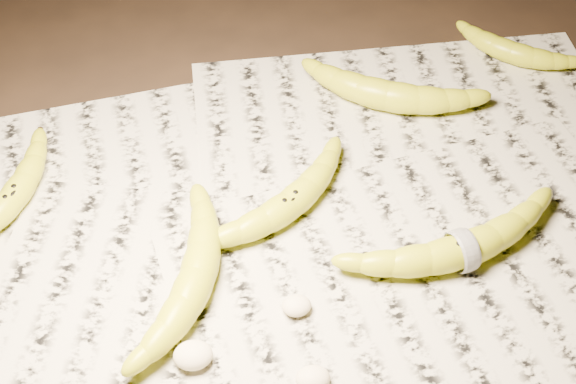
{
  "coord_description": "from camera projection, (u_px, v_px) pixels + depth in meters",
  "views": [
    {
      "loc": [
        -0.1,
        -0.58,
        0.73
      ],
      "look_at": [
        -0.02,
        0.01,
        0.05
      ],
      "focal_mm": 50.0,
      "sensor_mm": 36.0,
      "label": 1
    }
  ],
  "objects": [
    {
      "name": "flesh_chunk_b",
      "position": [
        313.0,
        377.0,
        0.79
      ],
      "size": [
        0.03,
        0.03,
        0.02
      ],
      "primitive_type": "ellipsoid",
      "color": "#F3E3BC",
      "rests_on": "newspaper_patch"
    },
    {
      "name": "flesh_chunk_a",
      "position": [
        193.0,
        353.0,
        0.8
      ],
      "size": [
        0.04,
        0.03,
        0.02
      ],
      "primitive_type": "ellipsoid",
      "color": "#F3E3BC",
      "rests_on": "newspaper_patch"
    },
    {
      "name": "banana_left_b",
      "position": [
        196.0,
        276.0,
        0.86
      ],
      "size": [
        0.13,
        0.22,
        0.04
      ],
      "primitive_type": null,
      "rotation": [
        0.0,
        0.0,
        1.23
      ],
      "color": "gold",
      "rests_on": "newspaper_patch"
    },
    {
      "name": "banana_left_a",
      "position": [
        10.0,
        198.0,
        0.93
      ],
      "size": [
        0.14,
        0.2,
        0.03
      ],
      "primitive_type": null,
      "rotation": [
        0.0,
        0.0,
        1.07
      ],
      "color": "gold",
      "rests_on": "newspaper_patch"
    },
    {
      "name": "banana_taped",
      "position": [
        462.0,
        248.0,
        0.88
      ],
      "size": [
        0.25,
        0.12,
        0.04
      ],
      "primitive_type": null,
      "rotation": [
        0.0,
        0.0,
        0.25
      ],
      "color": "gold",
      "rests_on": "newspaper_patch"
    },
    {
      "name": "newspaper_patch",
      "position": [
        306.0,
        243.0,
        0.92
      ],
      "size": [
        0.9,
        0.7,
        0.01
      ],
      "primitive_type": "cube",
      "color": "#BCB8A1",
      "rests_on": "ground"
    },
    {
      "name": "banana_upper_a",
      "position": [
        388.0,
        94.0,
        1.05
      ],
      "size": [
        0.22,
        0.15,
        0.04
      ],
      "primitive_type": null,
      "rotation": [
        0.0,
        0.0,
        -0.42
      ],
      "color": "gold",
      "rests_on": "newspaper_patch"
    },
    {
      "name": "banana_upper_b",
      "position": [
        513.0,
        50.0,
        1.12
      ],
      "size": [
        0.15,
        0.13,
        0.03
      ],
      "primitive_type": null,
      "rotation": [
        0.0,
        0.0,
        -0.64
      ],
      "color": "gold",
      "rests_on": "newspaper_patch"
    },
    {
      "name": "flesh_chunk_c",
      "position": [
        296.0,
        304.0,
        0.85
      ],
      "size": [
        0.03,
        0.03,
        0.02
      ],
      "primitive_type": "ellipsoid",
      "color": "#F3E3BC",
      "rests_on": "newspaper_patch"
    },
    {
      "name": "banana_center",
      "position": [
        289.0,
        203.0,
        0.93
      ],
      "size": [
        0.2,
        0.17,
        0.04
      ],
      "primitive_type": null,
      "rotation": [
        0.0,
        0.0,
        0.65
      ],
      "color": "gold",
      "rests_on": "newspaper_patch"
    },
    {
      "name": "ground",
      "position": [
        309.0,
        227.0,
        0.94
      ],
      "size": [
        3.0,
        3.0,
        0.0
      ],
      "primitive_type": "plane",
      "color": "black",
      "rests_on": "ground"
    },
    {
      "name": "measuring_tape",
      "position": [
        462.0,
        248.0,
        0.88
      ],
      "size": [
        0.02,
        0.05,
        0.05
      ],
      "primitive_type": "torus",
      "rotation": [
        0.0,
        1.57,
        0.25
      ],
      "color": "white",
      "rests_on": "newspaper_patch"
    }
  ]
}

